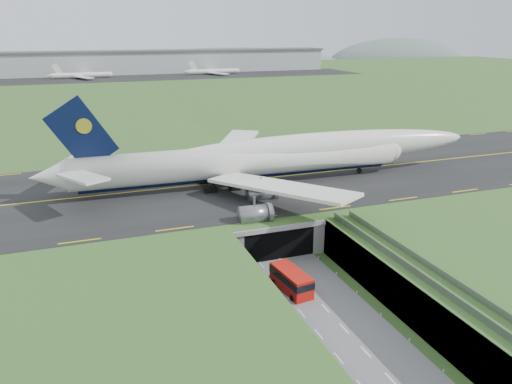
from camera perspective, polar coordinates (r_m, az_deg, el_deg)
name	(u,v)px	position (r m, az deg, el deg)	size (l,w,h in m)	color
ground	(300,283)	(75.14, 5.07, -10.27)	(900.00, 900.00, 0.00)	#355723
airfield_deck	(301,264)	(73.76, 5.13, -8.22)	(800.00, 800.00, 6.00)	gray
trench_road	(324,307)	(69.29, 7.73, -12.93)	(12.00, 75.00, 0.20)	slate
taxiway	(233,182)	(101.35, -2.66, 1.17)	(800.00, 44.00, 0.18)	black
tunnel_portal	(261,222)	(87.70, 0.55, -3.48)	(17.00, 22.30, 6.00)	gray
guideway	(455,301)	(64.26, 21.80, -11.47)	(3.00, 53.00, 7.05)	#A8A8A3
jumbo_jet	(273,157)	(100.00, 1.96, 4.01)	(90.51, 58.95, 19.51)	white
shuttle_tram	(291,280)	(71.95, 4.04, -10.05)	(3.88, 8.01, 3.14)	red
cargo_terminal	(115,62)	(360.82, -15.85, 14.07)	(320.00, 67.00, 15.60)	#B2B2B2
distant_hills	(174,72)	(499.95, -9.39, 13.40)	(700.00, 91.00, 60.00)	slate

